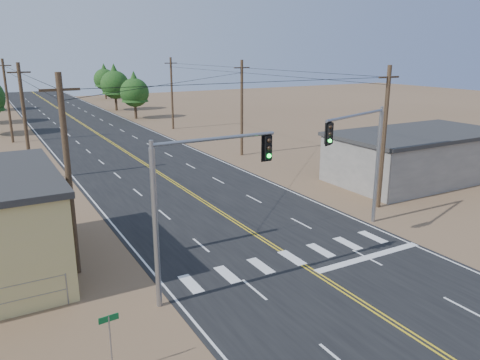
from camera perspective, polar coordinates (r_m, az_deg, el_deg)
ground at (r=20.90m, az=19.78°, el=-17.08°), size 220.00×220.00×0.00m
road at (r=44.70m, az=-10.28°, el=1.13°), size 15.00×200.00×0.02m
building_right at (r=43.56m, az=20.80°, el=2.67°), size 15.00×8.00×4.00m
utility_pole_left_near at (r=24.00m, az=-20.18°, el=0.51°), size 1.80×0.30×10.00m
utility_pole_left_mid at (r=43.55m, az=-24.73°, el=6.44°), size 1.80×0.30×10.00m
utility_pole_left_far at (r=63.38m, az=-26.47°, el=8.68°), size 1.80×0.30×10.00m
utility_pole_right_near at (r=34.10m, az=17.14°, el=5.01°), size 1.80×0.30×10.00m
utility_pole_right_mid at (r=49.84m, az=0.22°, el=8.83°), size 1.80×0.30×10.00m
utility_pole_right_far at (r=67.86m, az=-8.30°, el=10.47°), size 1.80×0.30×10.00m
signal_mast_left at (r=20.35m, az=-5.91°, el=-1.45°), size 6.01×0.44×7.46m
signal_mast_right at (r=29.28m, az=14.98°, el=3.59°), size 6.25×2.36×7.58m
street_sign at (r=17.37m, az=-15.56°, el=-17.80°), size 0.69×0.08×2.34m
tree_right_near at (r=79.48m, az=-12.75°, el=10.70°), size 4.65×4.65×7.75m
tree_right_mid at (r=91.58m, az=-15.04°, el=11.49°), size 5.18×5.18×8.63m
tree_right_far at (r=114.16m, az=-16.20°, el=11.95°), size 4.85×4.85×8.09m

